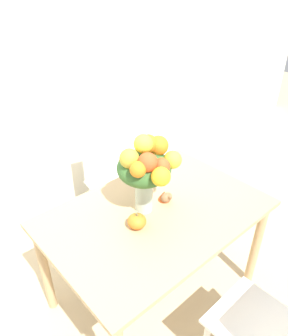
# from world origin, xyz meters

# --- Properties ---
(ground_plane) EXTENTS (12.00, 12.00, 0.00)m
(ground_plane) POSITION_xyz_m (0.00, 0.00, 0.00)
(ground_plane) COLOR tan
(wall_back) EXTENTS (8.00, 0.06, 2.70)m
(wall_back) POSITION_xyz_m (0.00, 1.34, 1.35)
(wall_back) COLOR silver
(wall_back) RESTS_ON ground_plane
(dining_table) EXTENTS (1.34, 0.90, 0.76)m
(dining_table) POSITION_xyz_m (0.00, 0.00, 0.66)
(dining_table) COLOR tan
(dining_table) RESTS_ON ground_plane
(flower_vase) EXTENTS (0.34, 0.39, 0.51)m
(flower_vase) POSITION_xyz_m (-0.03, 0.05, 1.08)
(flower_vase) COLOR #B2CCBC
(flower_vase) RESTS_ON dining_table
(pumpkin) EXTENTS (0.11, 0.11, 0.10)m
(pumpkin) POSITION_xyz_m (-0.18, -0.03, 0.81)
(pumpkin) COLOR orange
(pumpkin) RESTS_ON dining_table
(turkey_figurine) EXTENTS (0.08, 0.11, 0.07)m
(turkey_figurine) POSITION_xyz_m (0.12, 0.04, 0.80)
(turkey_figurine) COLOR #936642
(turkey_figurine) RESTS_ON dining_table
(dining_chair_near_window) EXTENTS (0.46, 0.46, 0.92)m
(dining_chair_near_window) POSITION_xyz_m (0.26, 0.81, 0.48)
(dining_chair_near_window) COLOR white
(dining_chair_near_window) RESTS_ON ground_plane
(dining_chair_far_side) EXTENTS (0.43, 0.43, 0.92)m
(dining_chair_far_side) POSITION_xyz_m (0.04, -0.81, 0.48)
(dining_chair_far_side) COLOR white
(dining_chair_far_side) RESTS_ON ground_plane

